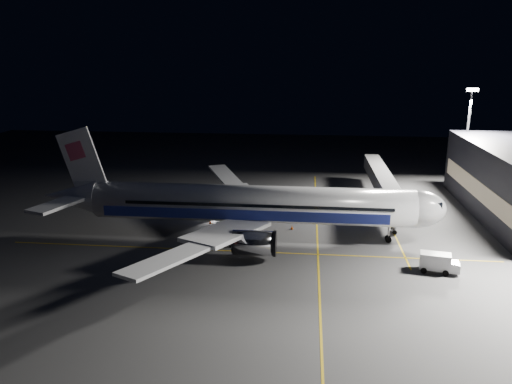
{
  "coord_description": "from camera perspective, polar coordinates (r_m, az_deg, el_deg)",
  "views": [
    {
      "loc": [
        8.12,
        -71.54,
        27.29
      ],
      "look_at": [
        0.18,
        4.14,
        6.0
      ],
      "focal_mm": 35.0,
      "sensor_mm": 36.0,
      "label": 1
    }
  ],
  "objects": [
    {
      "name": "service_truck",
      "position": [
        68.76,
        20.17,
        -7.56
      ],
      "size": [
        5.18,
        2.89,
        2.5
      ],
      "rotation": [
        0.0,
        0.0,
        -0.2
      ],
      "color": "silver",
      "rests_on": "ground"
    },
    {
      "name": "safety_cone_c",
      "position": [
        82.97,
        -5.25,
        -3.43
      ],
      "size": [
        0.38,
        0.38,
        0.57
      ],
      "primitive_type": "cone",
      "color": "#FF5A0A",
      "rests_on": "ground"
    },
    {
      "name": "guide_line_cross",
      "position": [
        71.46,
        -1.0,
        -6.82
      ],
      "size": [
        70.0,
        0.25,
        0.01
      ],
      "primitive_type": "cube",
      "color": "gold",
      "rests_on": "ground"
    },
    {
      "name": "baggage_tug",
      "position": [
        86.67,
        -4.3,
        -2.13
      ],
      "size": [
        2.91,
        2.4,
        2.01
      ],
      "rotation": [
        0.0,
        0.0,
        -0.07
      ],
      "color": "black",
      "rests_on": "ground"
    },
    {
      "name": "safety_cone_b",
      "position": [
        84.44,
        2.78,
        -3.01
      ],
      "size": [
        0.44,
        0.44,
        0.66
      ],
      "primitive_type": "cone",
      "color": "#FF5A0A",
      "rests_on": "ground"
    },
    {
      "name": "guide_line_side",
      "position": [
        87.1,
        14.86,
        -3.17
      ],
      "size": [
        0.25,
        40.0,
        0.01
      ],
      "primitive_type": "cube",
      "color": "gold",
      "rests_on": "ground"
    },
    {
      "name": "jet_bridge",
      "position": [
        93.47,
        14.34,
        1.07
      ],
      "size": [
        3.6,
        34.4,
        6.3
      ],
      "color": "#B2B2B7",
      "rests_on": "ground"
    },
    {
      "name": "guide_line_main",
      "position": [
        76.59,
        7.03,
        -5.36
      ],
      "size": [
        0.25,
        80.0,
        0.01
      ],
      "primitive_type": "cube",
      "color": "gold",
      "rests_on": "ground"
    },
    {
      "name": "floodlight_mast_north",
      "position": [
        109.35,
        23.03,
        6.55
      ],
      "size": [
        2.4,
        0.68,
        20.7
      ],
      "color": "#59595E",
      "rests_on": "ground"
    },
    {
      "name": "airliner",
      "position": [
        75.45,
        -1.28,
        -1.43
      ],
      "size": [
        61.48,
        54.22,
        16.64
      ],
      "color": "silver",
      "rests_on": "ground"
    },
    {
      "name": "ground",
      "position": [
        77.0,
        -0.46,
        -5.13
      ],
      "size": [
        200.0,
        200.0,
        0.0
      ],
      "primitive_type": "plane",
      "color": "#4C4C4F",
      "rests_on": "ground"
    },
    {
      "name": "safety_cone_a",
      "position": [
        80.24,
        4.13,
        -4.04
      ],
      "size": [
        0.45,
        0.45,
        0.67
      ],
      "primitive_type": "cone",
      "color": "#FF5A0A",
      "rests_on": "ground"
    }
  ]
}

